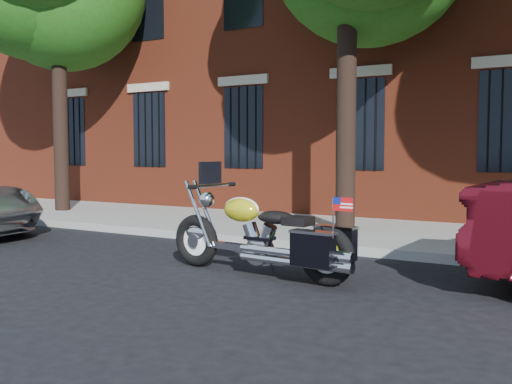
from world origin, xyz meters
The scene contains 5 objects.
ground centered at (0.00, 0.00, 0.00)m, with size 120.00×120.00×0.00m, color black.
curb centered at (0.00, 1.38, 0.07)m, with size 40.00×0.16×0.15m, color gray.
sidewalk centered at (0.00, 3.26, 0.07)m, with size 40.00×3.60×0.15m, color gray.
building centered at (0.00, 10.06, 6.00)m, with size 26.00×10.08×12.00m.
motorcycle centered at (0.81, -0.70, 0.49)m, with size 2.86×0.97×1.46m.
Camera 1 is at (4.29, -7.00, 1.60)m, focal length 40.00 mm.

